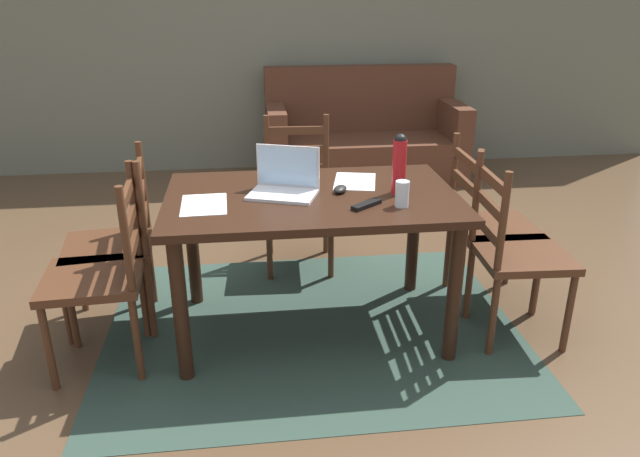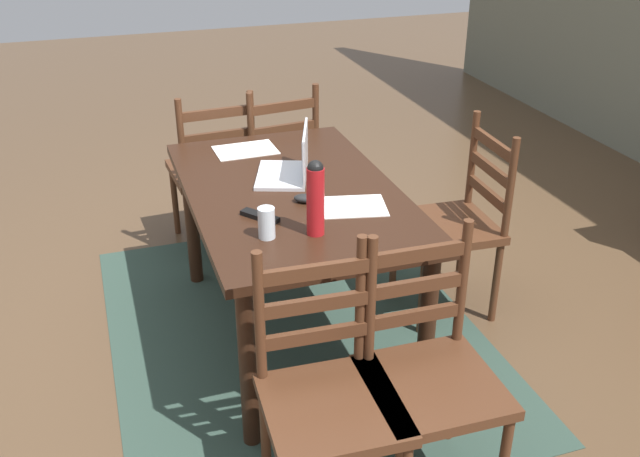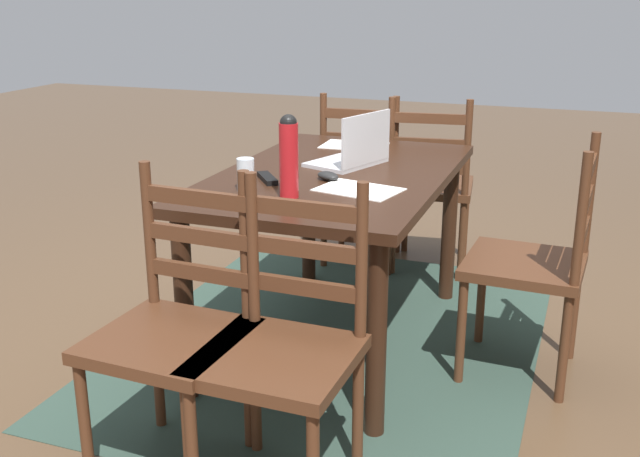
{
  "view_description": "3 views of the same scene",
  "coord_description": "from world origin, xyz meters",
  "px_view_note": "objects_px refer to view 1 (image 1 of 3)",
  "views": [
    {
      "loc": [
        -0.3,
        -2.76,
        1.72
      ],
      "look_at": [
        0.02,
        -0.12,
        0.63
      ],
      "focal_mm": 33.54,
      "sensor_mm": 36.0,
      "label": 1
    },
    {
      "loc": [
        2.73,
        -0.78,
        2.03
      ],
      "look_at": [
        -0.0,
        0.13,
        0.54
      ],
      "focal_mm": 40.36,
      "sensor_mm": 36.0,
      "label": 2
    },
    {
      "loc": [
        2.86,
        0.97,
        1.49
      ],
      "look_at": [
        -0.04,
        -0.08,
        0.49
      ],
      "focal_mm": 42.77,
      "sensor_mm": 36.0,
      "label": 3
    }
  ],
  "objects_px": {
    "dining_table": "(312,214)",
    "chair_left_far": "(116,244)",
    "chair_right_near": "(515,253)",
    "computer_mouse": "(340,189)",
    "water_bottle": "(399,163)",
    "drinking_glass": "(402,194)",
    "tv_remote": "(366,205)",
    "chair_far_head": "(298,196)",
    "couch": "(363,139)",
    "chair_right_far": "(488,227)",
    "laptop": "(285,182)",
    "chair_left_near": "(101,275)"
  },
  "relations": [
    {
      "from": "chair_right_near",
      "to": "computer_mouse",
      "type": "distance_m",
      "value": 0.94
    },
    {
      "from": "computer_mouse",
      "to": "chair_left_far",
      "type": "bearing_deg",
      "value": -161.75
    },
    {
      "from": "water_bottle",
      "to": "drinking_glass",
      "type": "bearing_deg",
      "value": -98.58
    },
    {
      "from": "chair_right_far",
      "to": "chair_left_far",
      "type": "height_order",
      "value": "same"
    },
    {
      "from": "water_bottle",
      "to": "drinking_glass",
      "type": "xyz_separation_m",
      "value": [
        -0.03,
        -0.18,
        -0.09
      ]
    },
    {
      "from": "computer_mouse",
      "to": "chair_right_near",
      "type": "bearing_deg",
      "value": 13.92
    },
    {
      "from": "chair_left_near",
      "to": "couch",
      "type": "height_order",
      "value": "couch"
    },
    {
      "from": "chair_left_far",
      "to": "couch",
      "type": "distance_m",
      "value": 3.05
    },
    {
      "from": "chair_far_head",
      "to": "couch",
      "type": "distance_m",
      "value": 2.0
    },
    {
      "from": "chair_right_far",
      "to": "chair_right_near",
      "type": "height_order",
      "value": "same"
    },
    {
      "from": "chair_right_near",
      "to": "laptop",
      "type": "xyz_separation_m",
      "value": [
        -1.13,
        0.21,
        0.35
      ]
    },
    {
      "from": "chair_right_near",
      "to": "computer_mouse",
      "type": "xyz_separation_m",
      "value": [
        -0.86,
        0.19,
        0.31
      ]
    },
    {
      "from": "chair_right_near",
      "to": "computer_mouse",
      "type": "height_order",
      "value": "chair_right_near"
    },
    {
      "from": "drinking_glass",
      "to": "tv_remote",
      "type": "distance_m",
      "value": 0.17
    },
    {
      "from": "dining_table",
      "to": "chair_far_head",
      "type": "relative_size",
      "value": 1.51
    },
    {
      "from": "chair_left_near",
      "to": "chair_right_near",
      "type": "xyz_separation_m",
      "value": [
        2.01,
        -0.0,
        0.0
      ]
    },
    {
      "from": "laptop",
      "to": "drinking_glass",
      "type": "relative_size",
      "value": 3.08
    },
    {
      "from": "chair_left_far",
      "to": "chair_right_near",
      "type": "height_order",
      "value": "same"
    },
    {
      "from": "chair_left_far",
      "to": "drinking_glass",
      "type": "bearing_deg",
      "value": -15.84
    },
    {
      "from": "chair_left_near",
      "to": "water_bottle",
      "type": "distance_m",
      "value": 1.5
    },
    {
      "from": "chair_left_far",
      "to": "water_bottle",
      "type": "height_order",
      "value": "water_bottle"
    },
    {
      "from": "tv_remote",
      "to": "dining_table",
      "type": "bearing_deg",
      "value": 11.48
    },
    {
      "from": "chair_right_near",
      "to": "couch",
      "type": "bearing_deg",
      "value": 94.56
    },
    {
      "from": "chair_right_near",
      "to": "couch",
      "type": "height_order",
      "value": "couch"
    },
    {
      "from": "water_bottle",
      "to": "computer_mouse",
      "type": "height_order",
      "value": "water_bottle"
    },
    {
      "from": "chair_left_near",
      "to": "drinking_glass",
      "type": "relative_size",
      "value": 7.78
    },
    {
      "from": "tv_remote",
      "to": "chair_left_near",
      "type": "bearing_deg",
      "value": 51.13
    },
    {
      "from": "couch",
      "to": "water_bottle",
      "type": "relative_size",
      "value": 6.03
    },
    {
      "from": "chair_right_far",
      "to": "chair_right_near",
      "type": "bearing_deg",
      "value": -89.99
    },
    {
      "from": "dining_table",
      "to": "chair_left_far",
      "type": "xyz_separation_m",
      "value": [
        -1.01,
        0.18,
        -0.19
      ]
    },
    {
      "from": "chair_left_far",
      "to": "chair_left_near",
      "type": "bearing_deg",
      "value": -89.96
    },
    {
      "from": "chair_left_far",
      "to": "laptop",
      "type": "distance_m",
      "value": 0.96
    },
    {
      "from": "chair_far_head",
      "to": "couch",
      "type": "xyz_separation_m",
      "value": [
        0.78,
        1.84,
        -0.11
      ]
    },
    {
      "from": "dining_table",
      "to": "chair_right_far",
      "type": "height_order",
      "value": "chair_right_far"
    },
    {
      "from": "chair_right_far",
      "to": "tv_remote",
      "type": "height_order",
      "value": "chair_right_far"
    },
    {
      "from": "dining_table",
      "to": "chair_left_far",
      "type": "distance_m",
      "value": 1.04
    },
    {
      "from": "dining_table",
      "to": "tv_remote",
      "type": "height_order",
      "value": "tv_remote"
    },
    {
      "from": "chair_far_head",
      "to": "computer_mouse",
      "type": "relative_size",
      "value": 9.5
    },
    {
      "from": "chair_far_head",
      "to": "drinking_glass",
      "type": "height_order",
      "value": "chair_far_head"
    },
    {
      "from": "water_bottle",
      "to": "chair_left_far",
      "type": "bearing_deg",
      "value": 171.49
    },
    {
      "from": "chair_left_far",
      "to": "chair_right_near",
      "type": "distance_m",
      "value": 2.04
    },
    {
      "from": "chair_right_near",
      "to": "water_bottle",
      "type": "height_order",
      "value": "water_bottle"
    },
    {
      "from": "chair_far_head",
      "to": "water_bottle",
      "type": "bearing_deg",
      "value": -63.47
    },
    {
      "from": "drinking_glass",
      "to": "couch",
      "type": "bearing_deg",
      "value": 82.42
    },
    {
      "from": "drinking_glass",
      "to": "dining_table",
      "type": "bearing_deg",
      "value": 151.5
    },
    {
      "from": "laptop",
      "to": "water_bottle",
      "type": "distance_m",
      "value": 0.57
    },
    {
      "from": "dining_table",
      "to": "computer_mouse",
      "type": "xyz_separation_m",
      "value": [
        0.14,
        0.02,
        0.12
      ]
    },
    {
      "from": "chair_right_near",
      "to": "tv_remote",
      "type": "distance_m",
      "value": 0.83
    },
    {
      "from": "chair_far_head",
      "to": "laptop",
      "type": "xyz_separation_m",
      "value": [
        -0.13,
        -0.78,
        0.35
      ]
    },
    {
      "from": "chair_right_far",
      "to": "laptop",
      "type": "xyz_separation_m",
      "value": [
        -1.13,
        -0.14,
        0.35
      ]
    }
  ]
}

